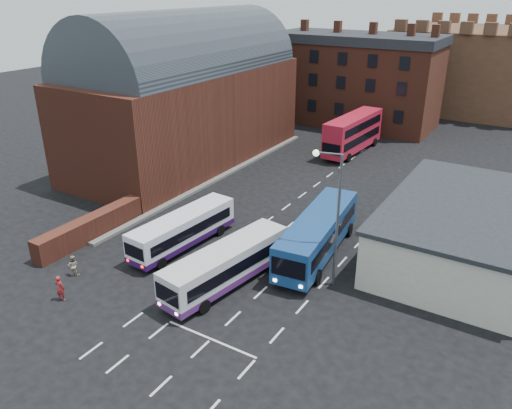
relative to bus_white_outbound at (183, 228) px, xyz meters
The scene contains 13 objects.
ground 5.91m from the bus_white_outbound, 55.94° to the right, with size 180.00×180.00×0.00m, color black.
railway_station 21.29m from the bus_white_outbound, 127.09° to the left, with size 12.00×28.00×16.00m.
forecourt_wall 7.54m from the bus_white_outbound, 158.71° to the right, with size 1.20×10.00×1.80m, color #602B1E.
cream_building 20.43m from the bus_white_outbound, 27.00° to the left, with size 10.40×16.40×4.25m.
brick_terrace 41.56m from the bus_white_outbound, 93.89° to the left, with size 22.00×10.00×11.00m, color brown.
castle_keep 62.12m from the bus_white_outbound, 81.46° to the left, with size 22.00×22.00×12.00m, color brown.
bus_white_outbound is the anchor object (origin of this frame).
bus_white_inbound 6.37m from the bus_white_outbound, 24.56° to the right, with size 3.84×10.22×2.72m.
bus_blue 10.04m from the bus_white_outbound, 23.65° to the left, with size 3.82×11.63×3.11m.
bus_red_double 28.59m from the bus_white_outbound, 85.48° to the left, with size 3.27×11.04×4.36m.
street_lamp 12.20m from the bus_white_outbound, ahead, with size 1.83×0.66×9.18m.
pedestrian_red 9.81m from the bus_white_outbound, 102.39° to the right, with size 0.63×0.42×1.74m, color #A32326.
pedestrian_beige 8.13m from the bus_white_outbound, 117.86° to the right, with size 0.72×0.56×1.49m, color tan.
Camera 1 is at (18.91, -20.89, 18.26)m, focal length 35.00 mm.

